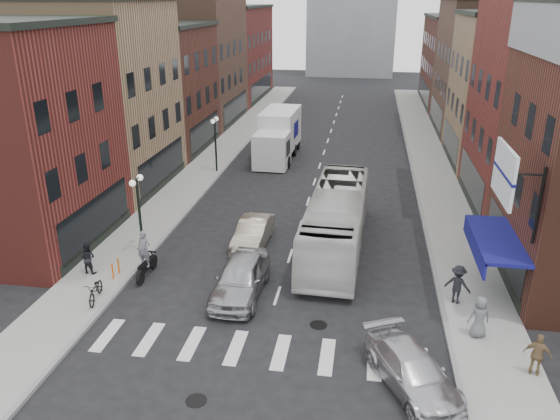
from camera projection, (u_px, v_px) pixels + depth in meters
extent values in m
plane|color=black|center=(273.00, 308.00, 22.95)|extent=(160.00, 160.00, 0.00)
cube|color=gray|center=(217.00, 157.00, 44.42)|extent=(3.00, 74.00, 0.15)
cube|color=gray|center=(431.00, 166.00, 41.89)|extent=(3.00, 74.00, 0.15)
cube|color=gray|center=(235.00, 158.00, 44.22)|extent=(0.20, 74.00, 0.16)
cube|color=gray|center=(411.00, 166.00, 42.14)|extent=(0.20, 74.00, 0.16)
cube|color=silver|center=(260.00, 350.00, 20.20)|extent=(12.00, 2.20, 0.01)
cube|color=black|center=(96.00, 218.00, 28.00)|extent=(0.08, 7.20, 2.20)
cube|color=#9B7A55|center=(85.00, 98.00, 35.87)|extent=(10.00, 10.00, 12.00)
cube|color=black|center=(162.00, 166.00, 36.73)|extent=(0.08, 8.00, 2.20)
cube|color=#4B251A|center=(145.00, 90.00, 45.43)|extent=(10.00, 10.00, 10.00)
cube|color=black|center=(205.00, 132.00, 45.93)|extent=(0.08, 8.00, 2.20)
cube|color=black|center=(139.00, 24.00, 43.55)|extent=(10.30, 10.20, 0.30)
cube|color=brown|center=(186.00, 58.00, 55.00)|extent=(10.00, 12.00, 13.00)
cube|color=black|center=(236.00, 108.00, 56.04)|extent=(0.08, 9.60, 2.20)
cube|color=maroon|center=(222.00, 54.00, 68.23)|extent=(10.00, 16.00, 11.00)
cube|color=black|center=(262.00, 87.00, 68.91)|extent=(0.08, 12.80, 2.20)
cube|color=black|center=(220.00, 6.00, 66.17)|extent=(10.30, 16.20, 0.30)
cube|color=black|center=(505.00, 245.00, 25.02)|extent=(0.08, 7.20, 2.20)
cube|color=black|center=(471.00, 181.00, 33.75)|extent=(0.08, 8.00, 2.20)
cube|color=#9B7A55|center=(525.00, 93.00, 40.78)|extent=(10.00, 10.00, 11.00)
cube|color=black|center=(451.00, 141.00, 42.94)|extent=(0.08, 8.00, 2.20)
cube|color=black|center=(538.00, 13.00, 38.72)|extent=(10.30, 10.20, 0.30)
cube|color=brown|center=(496.00, 68.00, 50.71)|extent=(10.00, 12.00, 12.00)
cube|color=black|center=(436.00, 114.00, 53.06)|extent=(0.08, 9.60, 2.20)
cube|color=#4B251A|center=(470.00, 63.00, 63.95)|extent=(10.00, 16.00, 10.00)
cube|color=black|center=(424.00, 91.00, 65.93)|extent=(0.08, 12.80, 2.20)
cube|color=black|center=(476.00, 16.00, 62.07)|extent=(10.30, 16.20, 0.30)
cube|color=navy|center=(496.00, 239.00, 22.91)|extent=(1.80, 5.00, 0.15)
cube|color=navy|center=(474.00, 245.00, 23.17)|extent=(0.10, 5.00, 0.70)
cylinder|color=black|center=(539.00, 206.00, 20.12)|extent=(0.12, 0.12, 3.00)
cylinder|color=black|center=(524.00, 174.00, 19.79)|extent=(1.40, 0.08, 0.08)
cube|color=silver|center=(504.00, 173.00, 19.89)|extent=(0.12, 3.00, 2.00)
cylinder|color=black|center=(140.00, 218.00, 27.00)|extent=(0.14, 0.14, 4.00)
cylinder|color=black|center=(136.00, 179.00, 26.28)|extent=(0.06, 0.90, 0.06)
sphere|color=white|center=(132.00, 183.00, 25.88)|extent=(0.32, 0.32, 0.32)
sphere|color=white|center=(140.00, 178.00, 26.71)|extent=(0.32, 0.32, 0.32)
cylinder|color=black|center=(216.00, 147.00, 39.87)|extent=(0.14, 0.14, 4.00)
cylinder|color=black|center=(215.00, 119.00, 39.15)|extent=(0.06, 0.90, 0.06)
sphere|color=white|center=(213.00, 121.00, 38.75)|extent=(0.32, 0.32, 0.32)
sphere|color=white|center=(216.00, 119.00, 39.58)|extent=(0.32, 0.32, 0.32)
cylinder|color=#D8590C|center=(113.00, 271.00, 24.80)|extent=(0.08, 0.08, 0.80)
cylinder|color=#D8590C|center=(118.00, 266.00, 25.36)|extent=(0.08, 0.08, 0.80)
cube|color=silver|center=(272.00, 150.00, 41.14)|extent=(2.60, 2.80, 2.62)
cube|color=black|center=(272.00, 147.00, 41.04)|extent=(2.60, 1.55, 1.15)
cube|color=silver|center=(280.00, 128.00, 44.51)|extent=(2.79, 5.53, 3.04)
cube|color=navy|center=(280.00, 128.00, 44.51)|extent=(2.72, 2.18, 1.26)
cube|color=black|center=(280.00, 150.00, 44.95)|extent=(2.52, 6.88, 0.37)
cylinder|color=black|center=(257.00, 161.00, 41.85)|extent=(0.29, 0.94, 0.94)
cylinder|color=black|center=(288.00, 162.00, 41.50)|extent=(0.29, 0.94, 0.94)
cylinder|color=black|center=(265.00, 149.00, 45.13)|extent=(0.29, 0.94, 0.94)
cylinder|color=black|center=(294.00, 150.00, 44.77)|extent=(0.29, 0.94, 0.94)
cylinder|color=black|center=(270.00, 143.00, 47.05)|extent=(0.29, 0.94, 0.94)
cylinder|color=black|center=(298.00, 144.00, 46.69)|extent=(0.29, 0.94, 0.94)
cylinder|color=black|center=(153.00, 262.00, 26.15)|extent=(0.15, 0.69, 0.69)
cylinder|color=black|center=(140.00, 277.00, 24.70)|extent=(0.15, 0.69, 0.69)
cube|color=black|center=(147.00, 265.00, 25.34)|extent=(0.37, 1.28, 0.37)
cube|color=black|center=(151.00, 252.00, 25.72)|extent=(0.58, 0.11, 0.06)
imported|color=slate|center=(144.00, 249.00, 24.93)|extent=(0.67, 0.47, 1.74)
imported|color=silver|center=(336.00, 220.00, 27.83)|extent=(3.04, 11.42, 3.16)
imported|color=#A8A8AC|center=(241.00, 278.00, 23.66)|extent=(2.04, 4.95, 1.68)
imported|color=#B7A994|center=(253.00, 233.00, 28.53)|extent=(1.63, 4.29, 1.40)
imported|color=silver|center=(412.00, 371.00, 18.06)|extent=(3.69, 4.86, 1.31)
imported|color=black|center=(96.00, 290.00, 23.09)|extent=(0.97, 1.88, 0.94)
imported|color=black|center=(88.00, 258.00, 25.29)|extent=(0.79, 0.50, 1.54)
imported|color=black|center=(458.00, 284.00, 22.78)|extent=(1.23, 0.95, 1.70)
imported|color=olive|center=(538.00, 355.00, 18.40)|extent=(1.02, 0.76, 1.57)
imported|color=#585C60|center=(479.00, 317.00, 20.49)|extent=(0.92, 0.70, 1.68)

